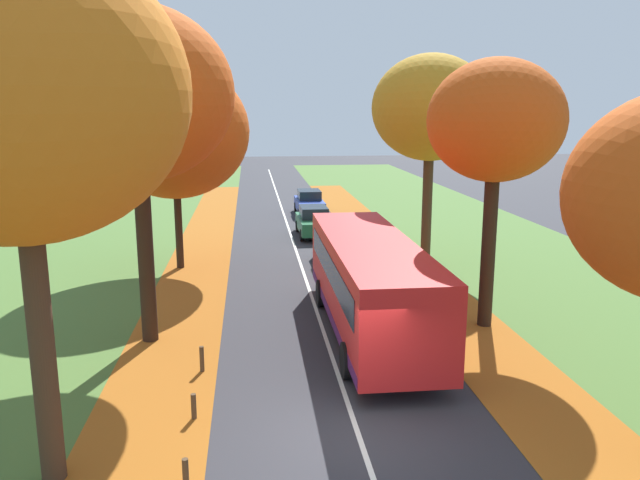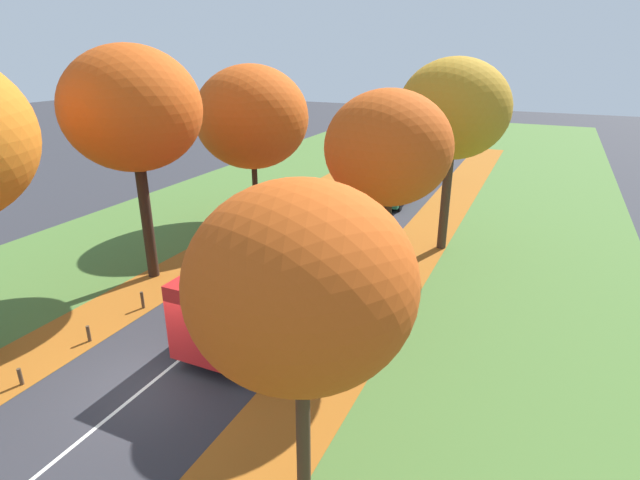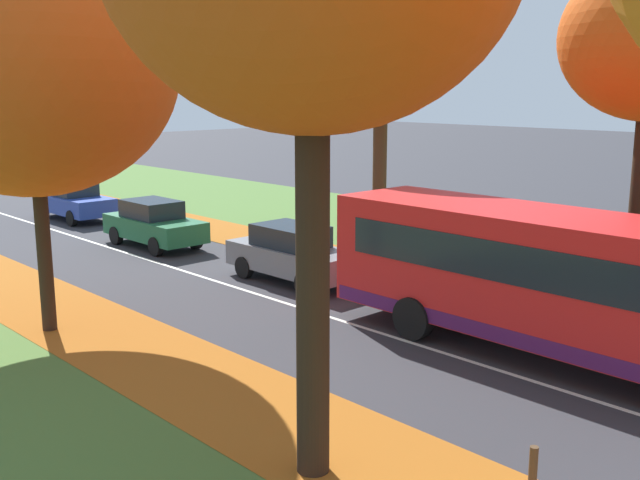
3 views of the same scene
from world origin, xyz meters
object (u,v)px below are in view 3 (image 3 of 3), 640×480
Objects in this scene: tree_right_mid at (382,39)px; car_grey_lead at (293,254)px; bollard_third at (533,471)px; bus at (564,279)px; car_blue_third_in_line at (74,200)px; car_green_following at (154,224)px; tree_left_mid at (30,63)px.

tree_right_mid is 7.38m from car_grey_lead.
bus is (5.01, 2.39, 1.35)m from bollard_third.
bus is 2.47× the size of car_blue_third_in_line.
car_green_following is 7.05m from car_blue_third_in_line.
tree_left_mid is at bearing 126.86° from bus.
bollard_third is 18.43m from car_green_following.
bus is 2.47× the size of car_grey_lead.
car_grey_lead is 13.95m from car_blue_third_in_line.
tree_right_mid reaches higher than bus.
bollard_third is at bearing -81.27° from tree_left_mid.
tree_right_mid reaches higher than bollard_third.
bus reaches higher than car_green_following.
bollard_third is 0.17× the size of car_grey_lead.
tree_left_mid is at bearing 175.52° from car_grey_lead.
tree_right_mid is 9.95m from car_green_following.
car_blue_third_in_line is (0.43, 7.04, 0.00)m from car_green_following.
tree_right_mid is 0.89× the size of bus.
tree_left_mid is 2.10× the size of car_green_following.
bus is (6.76, -9.01, -4.26)m from tree_left_mid.
tree_left_mid is 10.52m from car_green_following.
car_grey_lead is (6.97, -0.55, -5.15)m from tree_left_mid.
bollard_third is (1.75, -11.41, -5.61)m from tree_left_mid.
car_green_following is at bearing 90.57° from bus.
car_blue_third_in_line is at bearing 106.78° from tree_right_mid.
car_green_following is at bearing 43.93° from tree_left_mid.
bus reaches higher than car_blue_third_in_line.
car_blue_third_in_line is (-4.07, 13.49, -6.10)m from tree_right_mid.
tree_left_mid is 2.10× the size of car_grey_lead.
bollard_third is 0.17× the size of car_blue_third_in_line.
car_grey_lead is (5.22, 10.86, 0.46)m from bollard_third.
tree_left_mid is at bearing -117.68° from car_blue_third_in_line.
car_blue_third_in_line is at bearing 89.75° from car_grey_lead.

